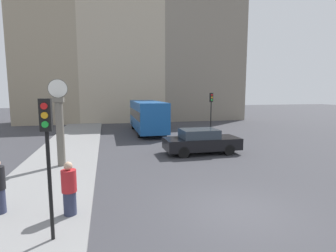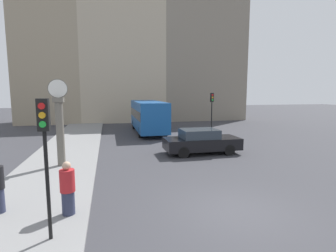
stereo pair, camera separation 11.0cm
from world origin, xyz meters
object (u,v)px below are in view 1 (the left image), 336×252
Objects in this scene: traffic_light_near at (47,140)px; street_clock at (60,125)px; bus_distant at (147,115)px; sedan_car at (201,141)px; traffic_light_far at (211,105)px; pedestrian_red_top at (69,189)px.

street_clock is (-0.84, 6.90, -0.48)m from traffic_light_near.
sedan_car is at bearing -78.03° from bus_distant.
sedan_car is 1.25× the size of traffic_light_far.
traffic_light_far is at bearing 62.64° from sedan_car.
traffic_light_near is at bearing -130.32° from sedan_car.
street_clock is at bearing 96.91° from traffic_light_near.
traffic_light_far is (10.05, 14.22, 0.01)m from traffic_light_near.
traffic_light_far is at bearing 52.81° from pedestrian_red_top.
traffic_light_near reaches higher than pedestrian_red_top.
street_clock reaches higher than traffic_light_far.
traffic_light_near is 2.16× the size of pedestrian_red_top.
street_clock is (-5.86, -10.12, 0.49)m from bus_distant.
traffic_light_near is 2.16m from pedestrian_red_top.
sedan_car is at bearing 45.77° from pedestrian_red_top.
bus_distant is at bearing 59.94° from street_clock.
traffic_light_near is at bearing -125.26° from traffic_light_far.
sedan_car is at bearing 9.07° from street_clock.
bus_distant is at bearing 150.97° from traffic_light_far.
street_clock is at bearing 100.95° from pedestrian_red_top.
bus_distant is 2.26× the size of traffic_light_far.
traffic_light_far reaches higher than pedestrian_red_top.
traffic_light_far is 0.86× the size of street_clock.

